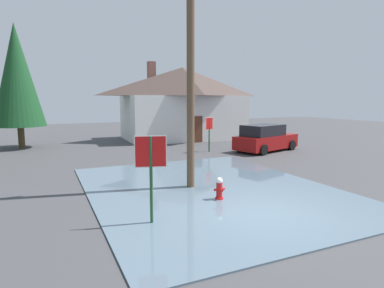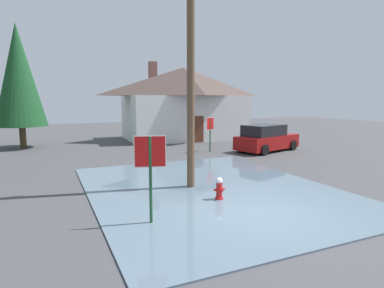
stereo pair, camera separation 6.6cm
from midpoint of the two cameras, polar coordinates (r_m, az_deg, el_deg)
name	(u,v)px [view 1 (the left image)]	position (r m, az deg, el deg)	size (l,w,h in m)	color
ground_plane	(262,215)	(9.73, 11.95, -12.12)	(80.00, 80.00, 0.10)	#424244
flood_puddle	(209,188)	(12.00, 2.84, -7.76)	(8.36, 10.72, 0.04)	slate
lane_stop_bar	(309,223)	(9.33, 19.67, -12.95)	(3.59, 0.30, 0.01)	silver
stop_sign_near	(151,161)	(8.39, -7.45, -2.98)	(0.80, 0.24, 2.33)	#1E4C28
fire_hydrant	(219,189)	(10.63, 4.63, -7.87)	(0.38, 0.32, 0.75)	red
utility_pole	(191,44)	(11.88, -0.42, 17.06)	(1.60, 0.28, 9.94)	brown
stop_sign_far	(209,127)	(20.22, 2.94, 2.94)	(0.68, 0.38, 2.15)	#1E4C28
house	(182,102)	(27.21, -1.75, 7.37)	(10.28, 6.55, 6.32)	silver
parked_car	(265,138)	(21.05, 12.61, 0.95)	(4.78, 3.04, 1.68)	maroon
pine_tree_mid_left	(17,75)	(24.59, -28.39, 10.53)	(3.27, 3.27, 8.17)	#4C3823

